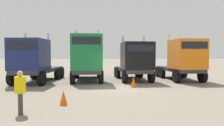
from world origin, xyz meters
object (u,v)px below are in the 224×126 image
Objects in this scene: semi_truck_navy at (33,60)px; semi_truck_orange at (184,59)px; semi_truck_black at (135,61)px; traffic_cone_mid at (133,82)px; visitor_in_hivis at (20,89)px; semi_truck_green at (87,58)px; traffic_cone_near at (63,98)px.

semi_truck_navy is 1.11× the size of semi_truck_orange.
traffic_cone_mid is at bearing -15.67° from semi_truck_black.
traffic_cone_mid is (7.50, -2.62, -1.44)m from semi_truck_navy.
semi_truck_black reaches higher than traffic_cone_mid.
visitor_in_hivis is (-6.23, -8.83, -0.76)m from semi_truck_black.
visitor_in_hivis is (-2.17, -8.76, -1.05)m from semi_truck_green.
visitor_in_hivis is at bearing -134.20° from traffic_cone_mid.
semi_truck_black reaches higher than traffic_cone_near.
traffic_cone_near is at bearing 32.80° from semi_truck_navy.
traffic_cone_near is at bearing -51.56° from semi_truck_orange.
semi_truck_orange is at bearing 87.71° from semi_truck_green.
traffic_cone_mid is (-0.75, -3.19, -1.34)m from semi_truck_black.
semi_truck_navy is at bearing -93.81° from visitor_in_hivis.
semi_truck_navy is 8.27m from semi_truck_black.
semi_truck_navy reaches higher than traffic_cone_mid.
traffic_cone_near is (-4.82, -7.63, -1.38)m from semi_truck_black.
semi_truck_navy is 4.22m from semi_truck_green.
semi_truck_orange is at bearing -158.10° from visitor_in_hivis.
visitor_in_hivis is 7.88m from traffic_cone_mid.
semi_truck_green is at bearing -91.49° from semi_truck_black.
semi_truck_orange is 3.48× the size of visitor_in_hivis.
semi_truck_green is 8.66× the size of traffic_cone_mid.
visitor_in_hivis is at bearing -15.06° from semi_truck_green.
semi_truck_navy is 8.54m from visitor_in_hivis.
semi_truck_orange reaches higher than semi_truck_navy.
semi_truck_navy reaches higher than visitor_in_hivis.
semi_truck_green is at bearing 136.57° from traffic_cone_mid.
semi_truck_green is (4.19, 0.51, 0.18)m from semi_truck_navy.
visitor_in_hivis is 1.95m from traffic_cone_near.
semi_truck_navy is 8.07m from traffic_cone_mid.
traffic_cone_near is at bearing -34.67° from semi_truck_black.
semi_truck_green reaches higher than visitor_in_hivis.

